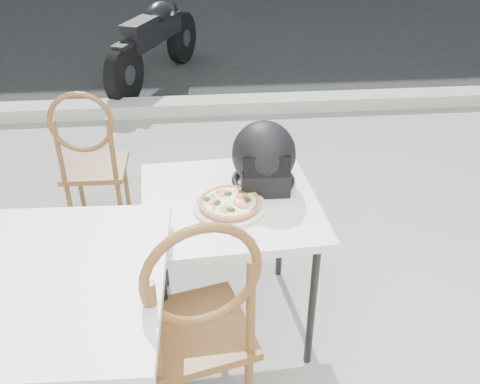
{
  "coord_description": "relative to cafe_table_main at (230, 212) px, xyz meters",
  "views": [
    {
      "loc": [
        -0.33,
        -1.77,
        2.04
      ],
      "look_at": [
        -0.15,
        0.23,
        0.79
      ],
      "focal_mm": 40.0,
      "sensor_mm": 36.0,
      "label": 1
    }
  ],
  "objects": [
    {
      "name": "pizza",
      "position": [
        -0.0,
        -0.07,
        0.1
      ],
      "size": [
        0.36,
        0.36,
        0.03
      ],
      "rotation": [
        0.0,
        0.0,
        0.41
      ],
      "color": "#D08D4C",
      "rests_on": "plate"
    },
    {
      "name": "motorcycle",
      "position": [
        -0.52,
        3.67,
        -0.26
      ],
      "size": [
        0.89,
        1.8,
        0.96
      ],
      "rotation": [
        0.0,
        0.0,
        -0.42
      ],
      "color": "black",
      "rests_on": "street_asphalt"
    },
    {
      "name": "cafe_table_main",
      "position": [
        0.0,
        0.0,
        0.0
      ],
      "size": [
        0.83,
        0.83,
        0.74
      ],
      "rotation": [
        0.0,
        0.0,
        0.06
      ],
      "color": "silver",
      "rests_on": "ground"
    },
    {
      "name": "helmet",
      "position": [
        0.17,
        0.13,
        0.2
      ],
      "size": [
        0.31,
        0.32,
        0.31
      ],
      "rotation": [
        0.0,
        0.0,
        -0.03
      ],
      "color": "black",
      "rests_on": "cafe_table_main"
    },
    {
      "name": "curb",
      "position": [
        0.2,
        2.75,
        -0.62
      ],
      "size": [
        30.0,
        0.25,
        0.12
      ],
      "primitive_type": "cube",
      "color": "#A7A49C",
      "rests_on": "ground"
    },
    {
      "name": "cafe_table_side",
      "position": [
        -0.71,
        -0.57,
        0.08
      ],
      "size": [
        0.91,
        0.91,
        0.83
      ],
      "rotation": [
        0.0,
        0.0,
        -0.03
      ],
      "color": "silver",
      "rests_on": "ground"
    },
    {
      "name": "cafe_chair_main",
      "position": [
        -0.16,
        -0.6,
        -0.06
      ],
      "size": [
        0.51,
        0.51,
        1.11
      ],
      "rotation": [
        0.0,
        0.0,
        3.39
      ],
      "color": "brown",
      "rests_on": "ground"
    },
    {
      "name": "ground",
      "position": [
        0.2,
        -0.25,
        -0.68
      ],
      "size": [
        80.0,
        80.0,
        0.0
      ],
      "primitive_type": "plane",
      "color": "gray",
      "rests_on": "ground"
    },
    {
      "name": "cafe_chair_side",
      "position": [
        -0.77,
        0.87,
        -0.13
      ],
      "size": [
        0.38,
        0.38,
        0.99
      ],
      "rotation": [
        0.0,
        0.0,
        3.12
      ],
      "color": "brown",
      "rests_on": "ground"
    },
    {
      "name": "street_asphalt",
      "position": [
        0.2,
        6.75,
        -0.68
      ],
      "size": [
        30.0,
        8.0,
        0.0
      ],
      "primitive_type": "cube",
      "color": "black",
      "rests_on": "ground"
    },
    {
      "name": "plate",
      "position": [
        -0.0,
        -0.07,
        0.08
      ],
      "size": [
        0.4,
        0.4,
        0.02
      ],
      "rotation": [
        0.0,
        0.0,
        0.3
      ],
      "color": "white",
      "rests_on": "cafe_table_main"
    }
  ]
}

